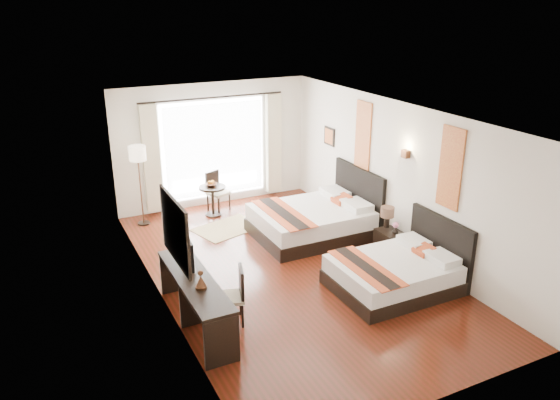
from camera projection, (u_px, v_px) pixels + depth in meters
name	position (u px, v px, depth m)	size (l,w,h in m)	color
floor	(289.00, 270.00, 9.66)	(4.50, 7.50, 0.01)	#3E190B
ceiling	(290.00, 114.00, 8.69)	(4.50, 7.50, 0.02)	white
wall_headboard	(397.00, 177.00, 10.10)	(0.01, 7.50, 2.80)	silver
wall_desk	(157.00, 218.00, 8.24)	(0.01, 7.50, 2.80)	silver
wall_window	(214.00, 145.00, 12.32)	(4.50, 0.01, 2.80)	silver
wall_entry	(443.00, 299.00, 6.02)	(4.50, 0.01, 2.80)	silver
window_glass	(214.00, 149.00, 12.34)	(2.40, 0.02, 2.20)	white
sheer_curtain	(215.00, 150.00, 12.29)	(2.30, 0.02, 2.10)	white
drape_left	(151.00, 159.00, 11.66)	(0.35, 0.14, 2.35)	beige
drape_right	(274.00, 144.00, 12.86)	(0.35, 0.14, 2.35)	beige
art_panel_near	(451.00, 168.00, 8.77)	(0.03, 0.50, 1.35)	maroon
art_panel_far	(363.00, 135.00, 10.85)	(0.03, 0.50, 1.35)	maroon
wall_sconce	(406.00, 154.00, 9.68)	(0.10, 0.14, 0.14)	#4B2C1A
mirror_frame	(175.00, 230.00, 7.43)	(0.04, 1.25, 0.95)	black
mirror_glass	(177.00, 230.00, 7.44)	(0.01, 1.12, 0.82)	white
bed_near	(397.00, 272.00, 8.97)	(1.97, 1.53, 1.11)	black
bed_far	(315.00, 219.00, 10.98)	(2.27, 1.77, 1.28)	black
nightstand	(389.00, 242.00, 10.18)	(0.39, 0.48, 0.47)	black
table_lamp	(387.00, 214.00, 10.09)	(0.25, 0.25, 0.40)	black
vase	(395.00, 229.00, 9.93)	(0.12, 0.12, 0.13)	black
console_desk	(196.00, 301.00, 7.94)	(0.50, 2.20, 0.76)	black
television	(183.00, 249.00, 8.20)	(0.78, 0.10, 0.45)	black
bronze_figurine	(201.00, 281.00, 7.50)	(0.16, 0.16, 0.24)	#4B2C1A
desk_chair	(231.00, 306.00, 8.02)	(0.51, 0.51, 0.88)	tan
floor_lamp	(138.00, 158.00, 11.11)	(0.34, 0.34, 1.71)	black
side_table	(213.00, 201.00, 11.96)	(0.58, 0.58, 0.67)	black
fruit_bowl	(211.00, 185.00, 11.85)	(0.24, 0.24, 0.06)	#453118
window_chair	(218.00, 199.00, 12.28)	(0.54, 0.54, 0.88)	tan
jute_rug	(228.00, 228.00, 11.39)	(1.34, 0.91, 0.01)	tan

